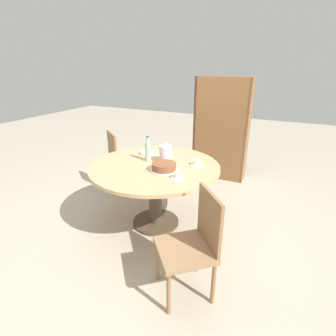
# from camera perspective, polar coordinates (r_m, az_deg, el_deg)

# --- Properties ---
(ground_plane) EXTENTS (14.00, 14.00, 0.00)m
(ground_plane) POSITION_cam_1_polar(r_m,az_deg,el_deg) (3.22, -2.65, -11.80)
(ground_plane) COLOR #B2A893
(dining_table) EXTENTS (1.42, 1.42, 0.75)m
(dining_table) POSITION_cam_1_polar(r_m,az_deg,el_deg) (2.93, -2.86, -1.91)
(dining_table) COLOR #473828
(dining_table) RESTS_ON ground_plane
(chair_a) EXTENTS (0.59, 0.59, 0.89)m
(chair_a) POSITION_cam_1_polar(r_m,az_deg,el_deg) (2.15, 5.35, -15.93)
(chair_a) COLOR olive
(chair_a) RESTS_ON ground_plane
(chair_b) EXTENTS (0.59, 0.59, 0.89)m
(chair_b) POSITION_cam_1_polar(r_m,az_deg,el_deg) (3.87, -9.91, 1.67)
(chair_b) COLOR olive
(chair_b) RESTS_ON ground_plane
(bookshelf) EXTENTS (0.85, 0.28, 1.60)m
(bookshelf) POSITION_cam_1_polar(r_m,az_deg,el_deg) (4.29, 11.33, 7.61)
(bookshelf) COLOR brown
(bookshelf) RESTS_ON ground_plane
(coffee_pot) EXTENTS (0.14, 0.14, 0.23)m
(coffee_pot) POSITION_cam_1_polar(r_m,az_deg,el_deg) (2.93, -0.56, 3.29)
(coffee_pot) COLOR silver
(coffee_pot) RESTS_ON dining_table
(water_bottle) EXTENTS (0.07, 0.07, 0.29)m
(water_bottle) POSITION_cam_1_polar(r_m,az_deg,el_deg) (2.97, -4.40, 3.74)
(water_bottle) COLOR #99C6A3
(water_bottle) RESTS_ON dining_table
(cake_main) EXTENTS (0.28, 0.28, 0.08)m
(cake_main) POSITION_cam_1_polar(r_m,az_deg,el_deg) (2.71, -0.89, 0.23)
(cake_main) COLOR white
(cake_main) RESTS_ON dining_table
(cup_a) EXTENTS (0.14, 0.14, 0.07)m
(cup_a) POSITION_cam_1_polar(r_m,az_deg,el_deg) (2.86, 6.31, 1.09)
(cup_a) COLOR white
(cup_a) RESTS_ON dining_table
(cup_b) EXTENTS (0.14, 0.14, 0.07)m
(cup_b) POSITION_cam_1_polar(r_m,az_deg,el_deg) (2.52, 2.26, -1.73)
(cup_b) COLOR white
(cup_b) RESTS_ON dining_table
(plate_stack) EXTENTS (0.19, 0.19, 0.03)m
(plate_stack) POSITION_cam_1_polar(r_m,az_deg,el_deg) (3.24, -4.44, 3.41)
(plate_stack) COLOR white
(plate_stack) RESTS_ON dining_table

